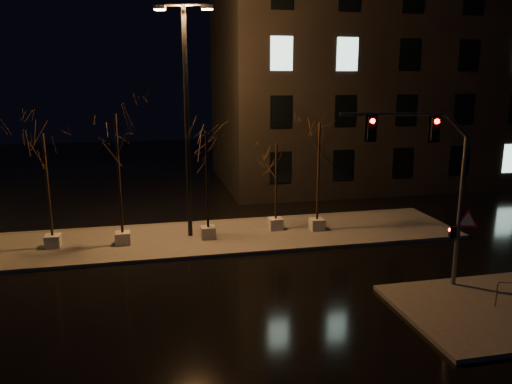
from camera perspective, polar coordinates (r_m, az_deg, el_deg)
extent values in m
plane|color=black|center=(18.48, 0.41, -10.90)|extent=(90.00, 90.00, 0.00)
cube|color=#4E4B46|center=(23.96, -2.79, -5.04)|extent=(22.00, 5.00, 0.15)
cube|color=#4E4B46|center=(18.71, 26.63, -11.81)|extent=(7.00, 5.00, 0.15)
cube|color=black|center=(38.78, 15.22, 12.58)|extent=(25.00, 12.00, 15.00)
cube|color=#B6B4A9|center=(23.87, -22.19, -5.21)|extent=(0.65, 0.65, 0.55)
cylinder|color=black|center=(23.25, -22.72, 0.69)|extent=(0.11, 0.11, 4.47)
cube|color=#B6B4A9|center=(23.30, -14.97, -5.10)|extent=(0.65, 0.65, 0.55)
cylinder|color=black|center=(22.59, -15.40, 1.95)|extent=(0.11, 0.11, 5.28)
cube|color=#B6B4A9|center=(23.43, -5.48, -4.61)|extent=(0.65, 0.65, 0.55)
cylinder|color=black|center=(22.80, -5.62, 1.37)|extent=(0.11, 0.11, 4.43)
cube|color=#B6B4A9|center=(24.69, 2.26, -3.63)|extent=(0.65, 0.65, 0.55)
cylinder|color=black|center=(24.17, 2.31, 1.20)|extent=(0.11, 0.11, 3.70)
cube|color=#B6B4A9|center=(24.76, 6.97, -3.67)|extent=(0.65, 0.65, 0.55)
cylinder|color=black|center=(24.14, 7.14, 2.33)|extent=(0.11, 0.11, 4.72)
cylinder|color=#5B5D63|center=(18.95, 22.25, -2.22)|extent=(0.16, 0.16, 5.36)
cylinder|color=#5B5D63|center=(17.72, 15.35, 8.57)|extent=(3.47, 1.09, 0.13)
cube|color=black|center=(18.12, 19.82, 6.79)|extent=(0.31, 0.26, 0.80)
cube|color=black|center=(17.64, 13.08, 7.07)|extent=(0.31, 0.26, 0.80)
cube|color=black|center=(19.07, 21.51, -4.29)|extent=(0.23, 0.21, 0.40)
cone|color=red|center=(19.06, 22.99, -3.04)|extent=(0.90, 0.28, 0.93)
sphere|color=#FF0C07|center=(18.42, 23.11, 7.45)|extent=(0.16, 0.16, 0.16)
cylinder|color=black|center=(22.93, -7.89, 7.49)|extent=(0.21, 0.21, 10.36)
cylinder|color=black|center=(23.03, -8.32, 20.42)|extent=(2.22, 0.75, 0.10)
cube|color=#FFA032|center=(23.25, -10.96, 19.87)|extent=(0.58, 0.43, 0.21)
cube|color=#FFA032|center=(22.82, -5.59, 20.17)|extent=(0.58, 0.43, 0.21)
cylinder|color=#5B5D63|center=(18.36, 25.79, -10.55)|extent=(0.04, 0.04, 0.81)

